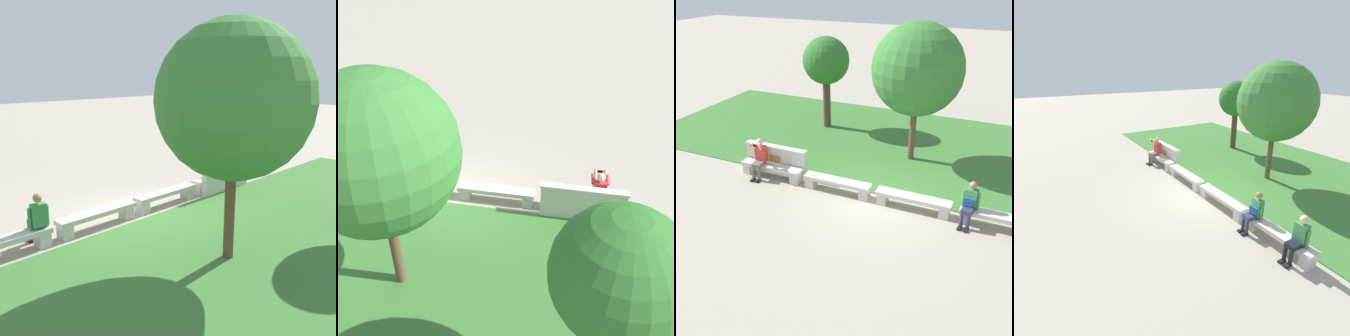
% 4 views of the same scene
% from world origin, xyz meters
% --- Properties ---
extents(ground_plane, '(80.00, 80.00, 0.00)m').
position_xyz_m(ground_plane, '(0.00, 0.00, 0.00)').
color(ground_plane, '#A89E8C').
extents(grass_strip, '(21.45, 8.00, 0.03)m').
position_xyz_m(grass_strip, '(0.00, 4.38, 0.01)').
color(grass_strip, '#3D7533').
rests_on(grass_strip, ground).
extents(bench_main, '(2.20, 0.40, 0.45)m').
position_xyz_m(bench_main, '(-3.63, 0.00, 0.31)').
color(bench_main, beige).
rests_on(bench_main, ground).
extents(bench_near, '(2.20, 0.40, 0.45)m').
position_xyz_m(bench_near, '(-1.21, 0.00, 0.31)').
color(bench_near, beige).
rests_on(bench_near, ground).
extents(bench_mid, '(2.20, 0.40, 0.45)m').
position_xyz_m(bench_mid, '(1.21, 0.00, 0.31)').
color(bench_mid, beige).
rests_on(bench_mid, ground).
extents(bench_far, '(2.20, 0.40, 0.45)m').
position_xyz_m(bench_far, '(3.63, 0.00, 0.31)').
color(bench_far, beige).
rests_on(bench_far, ground).
extents(backrest_wall_with_plaque, '(2.28, 0.24, 1.01)m').
position_xyz_m(backrest_wall_with_plaque, '(-3.63, 0.34, 0.52)').
color(backrest_wall_with_plaque, beige).
rests_on(backrest_wall_with_plaque, ground).
extents(person_photographer, '(0.50, 0.75, 1.32)m').
position_xyz_m(person_photographer, '(-4.01, -0.08, 0.74)').
color(person_photographer, black).
rests_on(person_photographer, ground).
extents(person_distant, '(0.48, 0.70, 1.26)m').
position_xyz_m(person_distant, '(2.76, -0.07, 0.67)').
color(person_distant, black).
rests_on(person_distant, ground).
extents(backpack, '(0.28, 0.24, 0.43)m').
position_xyz_m(backpack, '(2.75, -0.04, 0.63)').
color(backpack, '#234C8C').
rests_on(backpack, bench_far).
extents(tree_behind_wall, '(3.11, 3.11, 4.84)m').
position_xyz_m(tree_behind_wall, '(0.22, 3.30, 3.28)').
color(tree_behind_wall, brown).
rests_on(tree_behind_wall, ground).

